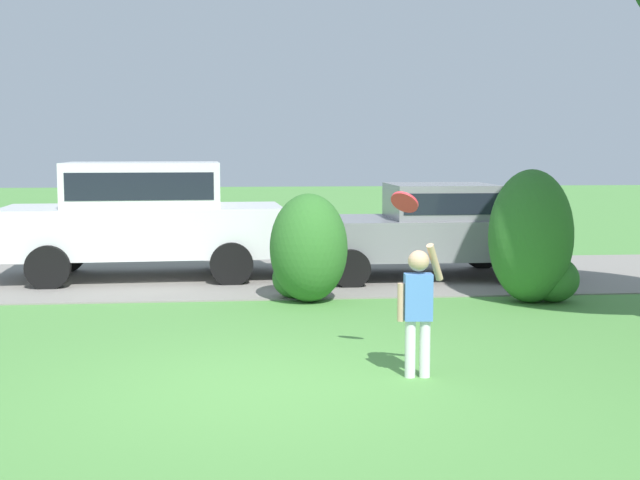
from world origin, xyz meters
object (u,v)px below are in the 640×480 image
(child_thrower, at_px, (418,302))
(frisbee, at_px, (405,202))
(parked_sedan, at_px, (427,227))
(parked_suv, at_px, (144,214))

(child_thrower, bearing_deg, frisbee, 96.75)
(parked_sedan, relative_size, frisbee, 13.30)
(parked_suv, height_order, child_thrower, parked_suv)
(parked_suv, relative_size, frisbee, 14.37)
(parked_sedan, distance_m, child_thrower, 6.35)
(child_thrower, xyz_separation_m, frisbee, (-0.05, 0.43, 0.92))
(parked_sedan, distance_m, parked_suv, 4.69)
(parked_sedan, relative_size, parked_suv, 0.93)
(parked_sedan, xyz_separation_m, frisbee, (-1.54, -5.73, 0.79))
(frisbee, bearing_deg, parked_suv, 117.17)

